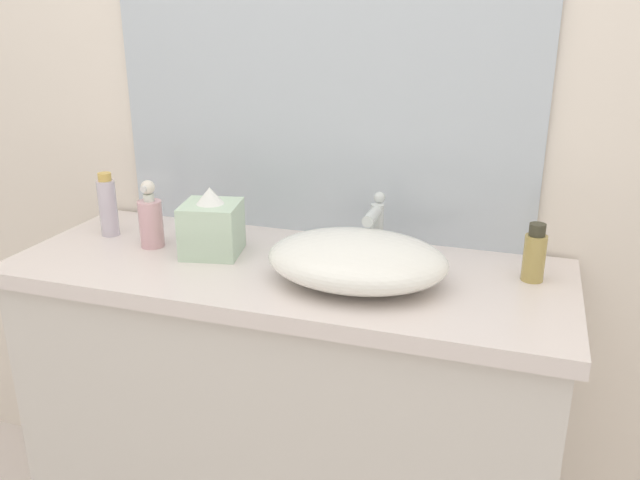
{
  "coord_description": "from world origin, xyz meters",
  "views": [
    {
      "loc": [
        0.49,
        -0.89,
        1.46
      ],
      "look_at": [
        0.06,
        0.42,
        0.97
      ],
      "focal_mm": 36.58,
      "sensor_mm": 36.0,
      "label": 1
    }
  ],
  "objects_px": {
    "soap_dispenser": "(151,220)",
    "tissue_box": "(212,226)",
    "lotion_bottle": "(108,206)",
    "sink_basin": "(357,259)",
    "perfume_bottle": "(534,255)"
  },
  "relations": [
    {
      "from": "soap_dispenser",
      "to": "tissue_box",
      "type": "distance_m",
      "value": 0.17
    },
    {
      "from": "sink_basin",
      "to": "soap_dispenser",
      "type": "height_order",
      "value": "soap_dispenser"
    },
    {
      "from": "sink_basin",
      "to": "soap_dispenser",
      "type": "distance_m",
      "value": 0.55
    },
    {
      "from": "soap_dispenser",
      "to": "tissue_box",
      "type": "height_order",
      "value": "soap_dispenser"
    },
    {
      "from": "soap_dispenser",
      "to": "perfume_bottle",
      "type": "xyz_separation_m",
      "value": [
        0.92,
        0.07,
        -0.01
      ]
    },
    {
      "from": "sink_basin",
      "to": "soap_dispenser",
      "type": "xyz_separation_m",
      "value": [
        -0.55,
        0.06,
        0.02
      ]
    },
    {
      "from": "tissue_box",
      "to": "soap_dispenser",
      "type": "bearing_deg",
      "value": -179.66
    },
    {
      "from": "perfume_bottle",
      "to": "tissue_box",
      "type": "distance_m",
      "value": 0.75
    },
    {
      "from": "lotion_bottle",
      "to": "tissue_box",
      "type": "relative_size",
      "value": 1.0
    },
    {
      "from": "soap_dispenser",
      "to": "perfume_bottle",
      "type": "height_order",
      "value": "soap_dispenser"
    },
    {
      "from": "sink_basin",
      "to": "soap_dispenser",
      "type": "bearing_deg",
      "value": 173.94
    },
    {
      "from": "sink_basin",
      "to": "perfume_bottle",
      "type": "bearing_deg",
      "value": 19.55
    },
    {
      "from": "lotion_bottle",
      "to": "sink_basin",
      "type": "bearing_deg",
      "value": -8.09
    },
    {
      "from": "lotion_bottle",
      "to": "soap_dispenser",
      "type": "bearing_deg",
      "value": -15.17
    },
    {
      "from": "sink_basin",
      "to": "tissue_box",
      "type": "bearing_deg",
      "value": 171.15
    }
  ]
}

